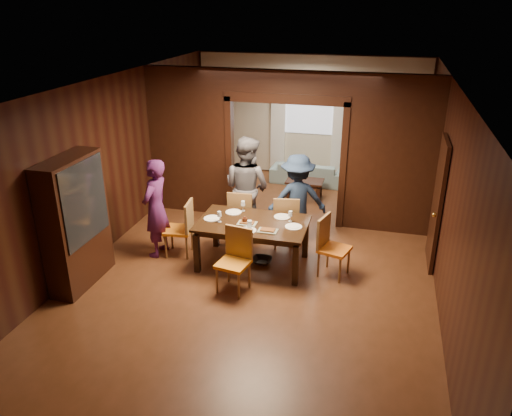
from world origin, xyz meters
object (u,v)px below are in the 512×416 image
(chair_right, at_px, (335,247))
(hutch, at_px, (76,223))
(person_purple, at_px, (156,208))
(person_grey, at_px, (247,188))
(person_navy, at_px, (297,199))
(chair_near, at_px, (233,262))
(sofa, at_px, (308,172))
(dining_table, at_px, (253,243))
(chair_far_l, at_px, (242,214))
(coffee_table, at_px, (304,189))
(chair_left, at_px, (178,228))
(chair_far_r, at_px, (286,221))

(chair_right, xyz_separation_m, hutch, (-3.73, -1.17, 0.52))
(person_purple, bearing_deg, person_grey, 135.23)
(person_navy, distance_m, chair_near, 2.00)
(sofa, relative_size, chair_near, 1.80)
(person_grey, relative_size, dining_table, 1.07)
(chair_far_l, height_order, chair_near, same)
(person_navy, height_order, chair_far_l, person_navy)
(coffee_table, bearing_deg, chair_right, -72.63)
(sofa, height_order, chair_left, chair_left)
(sofa, bearing_deg, chair_left, 72.47)
(sofa, xyz_separation_m, hutch, (-2.65, -5.35, 0.74))
(sofa, distance_m, chair_near, 5.03)
(dining_table, bearing_deg, sofa, 86.57)
(person_purple, distance_m, person_navy, 2.44)
(person_grey, xyz_separation_m, hutch, (-2.01, -2.23, 0.06))
(person_purple, height_order, person_navy, person_purple)
(dining_table, bearing_deg, chair_left, 179.02)
(hutch, bearing_deg, person_navy, 37.02)
(dining_table, bearing_deg, person_grey, 110.53)
(person_purple, xyz_separation_m, chair_far_l, (1.23, 0.90, -0.36))
(chair_far_l, xyz_separation_m, hutch, (-1.98, -2.05, 0.52))
(dining_table, relative_size, coffee_table, 2.19)
(coffee_table, height_order, chair_near, chair_near)
(person_navy, relative_size, coffee_table, 2.03)
(chair_left, xyz_separation_m, chair_far_r, (1.70, 0.77, 0.00))
(dining_table, bearing_deg, chair_far_l, 116.39)
(chair_left, distance_m, chair_right, 2.63)
(dining_table, height_order, hutch, hutch)
(person_purple, height_order, person_grey, person_grey)
(chair_left, height_order, chair_right, same)
(chair_right, xyz_separation_m, chair_near, (-1.40, -0.84, 0.00))
(hutch, bearing_deg, chair_right, 17.48)
(person_navy, distance_m, chair_far_l, 1.03)
(person_purple, relative_size, person_navy, 1.04)
(chair_right, bearing_deg, person_navy, 53.84)
(person_navy, height_order, chair_left, person_navy)
(chair_right, relative_size, hutch, 0.48)
(chair_right, distance_m, chair_near, 1.63)
(coffee_table, xyz_separation_m, chair_left, (-1.63, -3.16, 0.28))
(chair_near, bearing_deg, chair_right, 41.34)
(coffee_table, bearing_deg, hutch, -121.92)
(chair_far_l, bearing_deg, hutch, 42.33)
(person_navy, height_order, chair_near, person_navy)
(sofa, relative_size, chair_far_l, 1.80)
(person_grey, height_order, sofa, person_grey)
(chair_right, height_order, hutch, hutch)
(person_purple, height_order, chair_far_r, person_purple)
(chair_left, xyz_separation_m, chair_right, (2.63, -0.04, 0.00))
(person_grey, relative_size, sofa, 1.07)
(person_navy, xyz_separation_m, chair_far_l, (-0.96, -0.17, -0.33))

